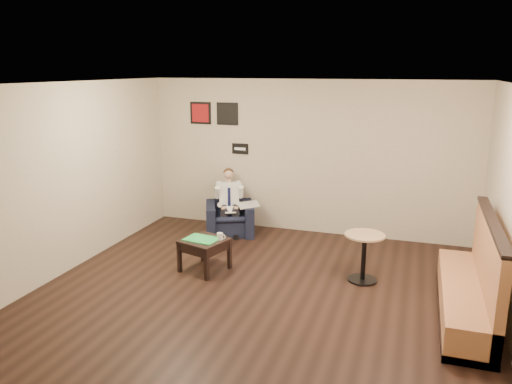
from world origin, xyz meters
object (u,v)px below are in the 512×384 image
(coffee_mug, at_px, (220,236))
(banquette, at_px, (467,269))
(cafe_table, at_px, (364,258))
(side_table, at_px, (205,255))
(seated_man, at_px, (230,205))
(green_folder, at_px, (202,239))
(armchair, at_px, (229,212))
(smartphone, at_px, (215,237))

(coffee_mug, distance_m, banquette, 3.42)
(coffee_mug, bearing_deg, cafe_table, 7.84)
(side_table, xyz_separation_m, banquette, (3.63, -0.29, 0.37))
(seated_man, relative_size, coffee_mug, 10.91)
(green_folder, xyz_separation_m, coffee_mug, (0.26, 0.08, 0.05))
(coffee_mug, xyz_separation_m, cafe_table, (2.09, 0.29, -0.19))
(seated_man, height_order, cafe_table, seated_man)
(armchair, distance_m, coffee_mug, 1.77)
(armchair, relative_size, banquette, 0.36)
(smartphone, xyz_separation_m, cafe_table, (2.22, 0.21, -0.14))
(armchair, xyz_separation_m, cafe_table, (2.60, -1.40, -0.06))
(side_table, distance_m, green_folder, 0.26)
(coffee_mug, bearing_deg, armchair, 106.66)
(coffee_mug, height_order, cafe_table, cafe_table)
(seated_man, relative_size, side_table, 1.88)
(green_folder, height_order, coffee_mug, coffee_mug)
(armchair, distance_m, side_table, 1.79)
(seated_man, relative_size, green_folder, 2.30)
(side_table, bearing_deg, green_folder, -163.04)
(armchair, bearing_deg, coffee_mug, -96.86)
(coffee_mug, bearing_deg, green_folder, -163.04)
(smartphone, bearing_deg, banquette, 19.60)
(seated_man, distance_m, coffee_mug, 1.65)
(smartphone, bearing_deg, armchair, 130.10)
(side_table, height_order, coffee_mug, coffee_mug)
(side_table, bearing_deg, armchair, 99.02)
(green_folder, relative_size, cafe_table, 0.69)
(seated_man, height_order, banquette, banquette)
(coffee_mug, height_order, banquette, banquette)
(seated_man, distance_m, green_folder, 1.68)
(green_folder, bearing_deg, side_table, 16.96)
(green_folder, height_order, cafe_table, cafe_table)
(seated_man, bearing_deg, smartphone, -100.85)
(armchair, bearing_deg, seated_man, -90.00)
(seated_man, distance_m, banquette, 4.32)
(green_folder, xyz_separation_m, cafe_table, (2.36, 0.37, -0.14))
(cafe_table, bearing_deg, side_table, -171.24)
(cafe_table, bearing_deg, armchair, 151.71)
(armchair, relative_size, green_folder, 1.74)
(armchair, height_order, seated_man, seated_man)
(smartphone, distance_m, banquette, 3.55)
(coffee_mug, xyz_separation_m, smartphone, (-0.12, 0.08, -0.05))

